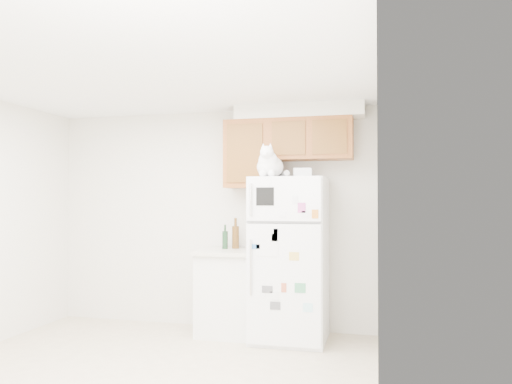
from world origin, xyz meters
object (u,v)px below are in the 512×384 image
(cat, at_px, (270,165))
(storage_box_front, at_px, (304,173))
(base_counter, at_px, (229,292))
(refrigerator, at_px, (290,259))
(bottle_green, at_px, (225,237))
(storage_box_back, at_px, (303,173))
(bottle_amber, at_px, (236,233))

(cat, height_order, storage_box_front, cat)
(base_counter, bearing_deg, refrigerator, -6.10)
(storage_box_front, height_order, bottle_green, storage_box_front)
(storage_box_back, bearing_deg, cat, -153.66)
(base_counter, height_order, bottle_amber, bottle_amber)
(bottle_green, bearing_deg, bottle_amber, 32.92)
(base_counter, relative_size, storage_box_front, 6.13)
(refrigerator, distance_m, storage_box_back, 0.91)
(storage_box_back, distance_m, bottle_green, 1.15)
(bottle_green, bearing_deg, storage_box_front, -12.41)
(refrigerator, height_order, storage_box_front, storage_box_front)
(cat, relative_size, storage_box_back, 2.73)
(refrigerator, bearing_deg, storage_box_back, 11.92)
(base_counter, height_order, storage_box_back, storage_box_back)
(base_counter, xyz_separation_m, bottle_amber, (0.03, 0.16, 0.63))
(storage_box_back, distance_m, storage_box_front, 0.06)
(base_counter, distance_m, cat, 1.47)
(storage_box_front, height_order, bottle_amber, storage_box_front)
(storage_box_back, relative_size, storage_box_front, 1.20)
(base_counter, xyz_separation_m, storage_box_front, (0.85, -0.10, 1.28))
(bottle_amber, bearing_deg, storage_box_back, -14.69)
(storage_box_back, xyz_separation_m, bottle_green, (-0.90, 0.14, -0.70))
(storage_box_back, bearing_deg, base_counter, 177.63)
(base_counter, bearing_deg, bottle_amber, 79.52)
(storage_box_front, bearing_deg, cat, -172.23)
(refrigerator, xyz_separation_m, storage_box_back, (0.14, 0.03, 0.90))
(bottle_amber, bearing_deg, bottle_green, -147.08)
(bottle_amber, bearing_deg, storage_box_front, -18.19)
(refrigerator, xyz_separation_m, cat, (-0.19, -0.13, 0.98))
(refrigerator, relative_size, base_counter, 1.85)
(bottle_amber, bearing_deg, refrigerator, -19.89)
(refrigerator, xyz_separation_m, bottle_amber, (-0.66, 0.24, 0.24))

